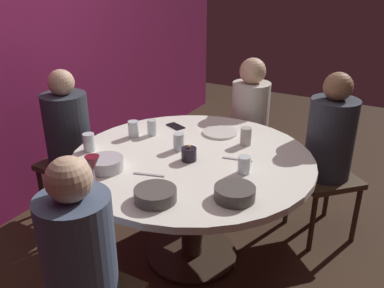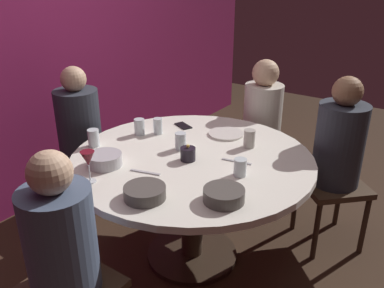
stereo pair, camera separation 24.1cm
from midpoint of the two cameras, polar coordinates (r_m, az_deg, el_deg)
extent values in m
plane|color=#382619|center=(2.84, -2.52, -15.38)|extent=(8.00, 8.00, 0.00)
cube|color=maroon|center=(3.27, -26.24, 12.71)|extent=(6.00, 0.10, 2.60)
cylinder|color=silver|center=(2.45, -2.81, -2.20)|extent=(1.47, 1.47, 0.04)
cylinder|color=#332319|center=(2.64, -2.65, -9.46)|extent=(0.14, 0.14, 0.70)
cylinder|color=#2D2116|center=(2.83, -2.52, -15.15)|extent=(0.60, 0.60, 0.03)
cylinder|color=#475670|center=(1.82, -19.46, -14.00)|extent=(0.31, 0.31, 0.50)
sphere|color=tan|center=(1.65, -21.01, -4.79)|extent=(0.18, 0.18, 0.18)
cube|color=#3F2D1E|center=(3.18, -18.66, -2.62)|extent=(0.40, 0.40, 0.04)
cylinder|color=#2D333D|center=(3.07, -19.32, 2.01)|extent=(0.32, 0.32, 0.51)
sphere|color=tan|center=(2.97, -20.20, 8.07)|extent=(0.18, 0.18, 0.18)
cylinder|color=#332319|center=(3.31, -22.29, -6.72)|extent=(0.04, 0.04, 0.43)
cylinder|color=#332319|center=(3.08, -18.16, -8.47)|extent=(0.04, 0.04, 0.43)
cylinder|color=#332319|center=(3.50, -18.10, -4.39)|extent=(0.04, 0.04, 0.43)
cylinder|color=#332319|center=(3.28, -13.93, -5.84)|extent=(0.04, 0.04, 0.43)
cube|color=#3F2D1E|center=(3.35, 5.89, -0.03)|extent=(0.40, 0.40, 0.04)
cylinder|color=beige|center=(3.25, 6.08, 4.29)|extent=(0.30, 0.30, 0.50)
sphere|color=tan|center=(3.16, 6.35, 10.11)|extent=(0.20, 0.20, 0.20)
cylinder|color=#332319|center=(3.65, 4.34, -1.94)|extent=(0.04, 0.04, 0.43)
cylinder|color=#332319|center=(3.38, 1.92, -4.14)|extent=(0.04, 0.04, 0.43)
cylinder|color=#332319|center=(3.54, 9.35, -3.07)|extent=(0.04, 0.04, 0.43)
cylinder|color=#332319|center=(3.26, 7.28, -5.45)|extent=(0.04, 0.04, 0.43)
cube|color=#3F2D1E|center=(2.93, 15.92, -4.59)|extent=(0.57, 0.57, 0.04)
cylinder|color=#2D333D|center=(2.80, 16.58, 0.67)|extent=(0.44, 0.44, 0.54)
sphere|color=#8C6647|center=(2.69, 17.45, 7.64)|extent=(0.19, 0.19, 0.19)
cylinder|color=#332319|center=(3.25, 16.49, -6.45)|extent=(0.04, 0.04, 0.43)
cylinder|color=#332319|center=(3.09, 11.09, -7.50)|extent=(0.04, 0.04, 0.43)
cylinder|color=#332319|center=(3.01, 19.89, -9.48)|extent=(0.04, 0.04, 0.43)
cylinder|color=#332319|center=(2.84, 14.20, -10.83)|extent=(0.04, 0.04, 0.43)
cylinder|color=black|center=(2.38, -3.34, -1.50)|extent=(0.09, 0.09, 0.08)
sphere|color=#F9D159|center=(2.36, -3.37, -0.37)|extent=(0.02, 0.02, 0.02)
cylinder|color=silver|center=(2.20, -16.56, -5.82)|extent=(0.06, 0.06, 0.01)
cylinder|color=silver|center=(2.18, -16.70, -4.72)|extent=(0.01, 0.01, 0.09)
cone|color=maroon|center=(2.14, -16.97, -2.71)|extent=(0.08, 0.08, 0.08)
cylinder|color=silver|center=(2.77, 1.51, 1.58)|extent=(0.24, 0.24, 0.01)
cube|color=black|center=(2.90, -4.70, 2.46)|extent=(0.12, 0.16, 0.01)
cylinder|color=#B7B7BC|center=(2.35, -14.93, -2.79)|extent=(0.20, 0.20, 0.07)
cylinder|color=#4C4742|center=(2.00, 2.57, -6.99)|extent=(0.20, 0.20, 0.07)
cylinder|color=#4C4742|center=(2.01, -8.64, -7.16)|extent=(0.21, 0.21, 0.06)
cylinder|color=silver|center=(2.51, -4.62, 0.26)|extent=(0.07, 0.07, 0.11)
cylinder|color=silver|center=(2.75, -10.74, 2.02)|extent=(0.07, 0.07, 0.11)
cylinder|color=silver|center=(2.61, -16.87, 0.18)|extent=(0.07, 0.07, 0.11)
cylinder|color=silver|center=(2.23, 4.28, -3.01)|extent=(0.07, 0.07, 0.10)
cylinder|color=#B2ADA3|center=(2.59, 4.95, 1.03)|extent=(0.07, 0.07, 0.12)
cylinder|color=silver|center=(2.76, -8.17, 2.26)|extent=(0.06, 0.06, 0.11)
cube|color=#B7B7BC|center=(2.25, -9.09, -4.33)|extent=(0.06, 0.18, 0.01)
cube|color=#B7B7BC|center=(2.40, 3.55, -2.22)|extent=(0.05, 0.18, 0.01)
camera|label=1|loc=(0.12, -92.86, -1.26)|focal=37.96mm
camera|label=2|loc=(0.12, 87.14, 1.26)|focal=37.96mm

